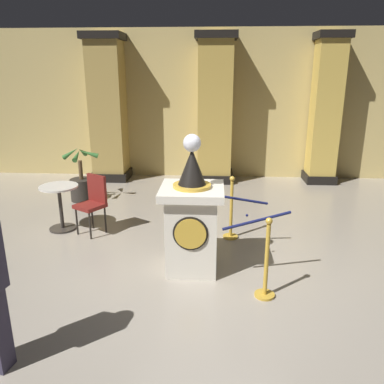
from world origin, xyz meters
name	(u,v)px	position (x,y,z in m)	size (l,w,h in m)	color
ground_plane	(212,282)	(0.00, 0.00, 0.00)	(12.54, 12.54, 0.00)	#9E9384
back_wall	(215,105)	(0.00, 5.33, 1.77)	(12.54, 0.16, 3.54)	tan
pedestal_clock	(192,219)	(-0.27, 0.35, 0.71)	(0.81, 0.81, 1.82)	silver
stanchion_near	(266,270)	(0.63, -0.28, 0.34)	(0.24, 0.24, 0.99)	gold
stanchion_far	(231,217)	(0.29, 1.40, 0.36)	(0.24, 0.24, 1.02)	gold
velvet_rope	(247,209)	(0.46, 0.56, 0.79)	(1.03, 1.05, 0.22)	#141947
column_left	(108,110)	(-2.54, 4.89, 1.68)	(0.91, 0.91, 3.39)	black
column_right	(325,111)	(2.54, 4.89, 1.68)	(0.73, 0.73, 3.39)	black
column_centre_rear	(215,110)	(0.00, 4.89, 1.68)	(0.93, 0.93, 3.39)	black
potted_palm_left	(82,185)	(-2.70, 3.13, 0.33)	(0.76, 0.76, 1.13)	#2D2823
cafe_table	(60,202)	(-2.53, 1.58, 0.49)	(0.63, 0.63, 0.76)	#332D28
cafe_chair_red	(93,199)	(-1.94, 1.50, 0.57)	(0.55, 0.55, 0.96)	black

